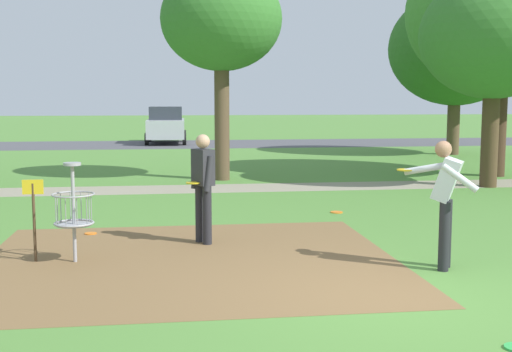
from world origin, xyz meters
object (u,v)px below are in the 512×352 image
disc_golf_basket (69,208)px  tree_mid_right (221,21)px  parked_car_leftmost (166,125)px  tree_far_left (502,13)px  frisbee_far_left (337,212)px  frisbee_mid_grass (91,234)px  tree_near_left (494,37)px  tree_near_right (456,49)px  player_foreground_watching (445,196)px  player_throwing (203,182)px

disc_golf_basket → tree_mid_right: (2.85, 8.93, 3.59)m
parked_car_leftmost → tree_far_left: bearing=-58.1°
frisbee_far_left → parked_car_leftmost: size_ratio=0.06×
disc_golf_basket → tree_mid_right: tree_mid_right is taller
frisbee_mid_grass → tree_near_left: bearing=26.4°
tree_near_left → tree_near_right: size_ratio=0.83×
player_foreground_watching → tree_near_left: 9.27m
tree_near_right → tree_far_left: (-1.89, -7.16, 0.46)m
disc_golf_basket → player_foreground_watching: bearing=-11.6°
frisbee_mid_grass → tree_near_right: (12.66, 14.03, 4.19)m
player_foreground_watching → parked_car_leftmost: parked_car_leftmost is taller
tree_near_left → player_throwing: bearing=-143.4°
player_foreground_watching → frisbee_mid_grass: size_ratio=8.53×
frisbee_far_left → tree_far_left: bearing=41.2°
frisbee_mid_grass → tree_mid_right: (2.79, 7.04, 4.33)m
disc_golf_basket → player_throwing: player_throwing is taller
tree_mid_right → tree_far_left: (7.98, -0.18, 0.32)m
tree_near_left → tree_mid_right: tree_mid_right is taller
frisbee_mid_grass → player_foreground_watching: bearing=-30.7°
tree_near_right → tree_far_left: size_ratio=0.92×
player_throwing → parked_car_leftmost: 23.13m
tree_mid_right → tree_far_left: tree_far_left is taller
player_foreground_watching → tree_near_left: size_ratio=0.32×
player_throwing → tree_near_left: size_ratio=0.32×
frisbee_far_left → parked_car_leftmost: 21.00m
tree_near_left → tree_far_left: bearing=58.3°
disc_golf_basket → tree_near_right: 20.67m
tree_near_right → parked_car_leftmost: bearing=144.5°
disc_golf_basket → tree_mid_right: size_ratio=0.24×
tree_near_right → parked_car_leftmost: tree_near_right is taller
player_foreground_watching → parked_car_leftmost: (-3.69, 25.10, -0.06)m
frisbee_far_left → tree_near_right: 15.50m
frisbee_mid_grass → tree_near_left: 11.19m
player_foreground_watching → tree_mid_right: 10.72m
frisbee_mid_grass → disc_golf_basket: bearing=-91.6°
player_throwing → tree_near_right: tree_near_right is taller
tree_near_left → parked_car_leftmost: size_ratio=1.27×
player_throwing → parked_car_leftmost: size_ratio=0.40×
player_throwing → tree_near_right: bearing=54.1°
tree_far_left → parked_car_leftmost: size_ratio=1.65×
frisbee_mid_grass → tree_near_left: tree_near_left is taller
player_throwing → parked_car_leftmost: parked_car_leftmost is taller
frisbee_mid_grass → tree_mid_right: bearing=68.4°
parked_car_leftmost → frisbee_mid_grass: bearing=-93.2°
player_throwing → frisbee_mid_grass: 2.28m
player_foreground_watching → tree_far_left: 11.98m
player_foreground_watching → disc_golf_basket: bearing=168.4°
tree_near_right → tree_mid_right: 12.10m
frisbee_mid_grass → parked_car_leftmost: 22.23m
tree_far_left → tree_near_right: bearing=75.2°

